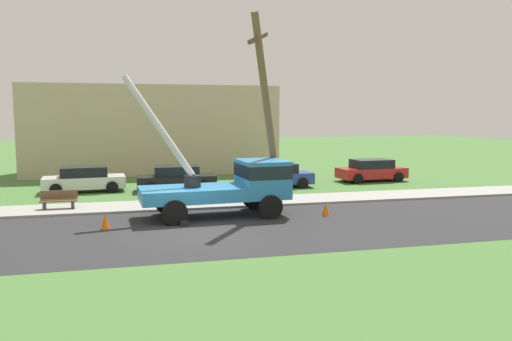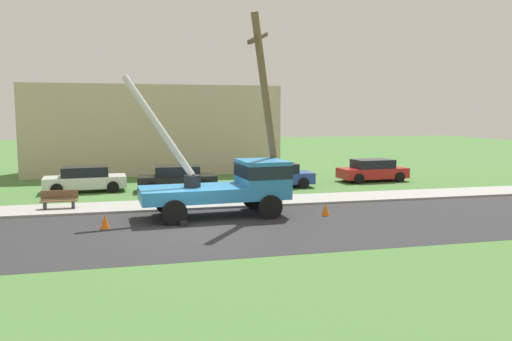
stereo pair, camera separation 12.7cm
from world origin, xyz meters
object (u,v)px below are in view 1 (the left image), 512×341
parked_sedan_blue (275,175)px  park_bench (59,200)px  utility_truck (234,183)px  traffic_cone_ahead (326,209)px  parked_sedan_black (176,178)px  leaning_utility_pole (268,112)px  traffic_cone_curbside (272,202)px  parked_sedan_white (84,179)px  parked_sedan_red (371,170)px  traffic_cone_behind (105,221)px

parked_sedan_blue → park_bench: (-11.51, -4.65, -0.25)m
utility_truck → parked_sedan_blue: bearing=61.9°
traffic_cone_ahead → park_bench: park_bench is taller
traffic_cone_ahead → parked_sedan_black: 10.33m
leaning_utility_pole → parked_sedan_blue: size_ratio=1.95×
traffic_cone_curbside → park_bench: 9.66m
traffic_cone_ahead → parked_sedan_white: parked_sedan_white is taller
park_bench → parked_sedan_white: bearing=83.5°
park_bench → utility_truck: bearing=-21.2°
parked_sedan_red → park_bench: (-18.34, -5.69, -0.25)m
parked_sedan_blue → parked_sedan_white: bearing=175.7°
parked_sedan_black → leaning_utility_pole: bearing=-62.8°
utility_truck → parked_sedan_blue: 8.58m
parked_sedan_red → traffic_cone_behind: bearing=-148.3°
traffic_cone_ahead → parked_sedan_white: size_ratio=0.12×
leaning_utility_pole → traffic_cone_curbside: 4.17m
traffic_cone_behind → park_bench: 4.81m
utility_truck → parked_sedan_red: size_ratio=1.54×
parked_sedan_white → park_bench: size_ratio=2.83×
traffic_cone_ahead → parked_sedan_red: size_ratio=0.12×
leaning_utility_pole → parked_sedan_blue: (2.32, 6.80, -3.71)m
leaning_utility_pole → park_bench: (-9.18, 2.15, -3.96)m
traffic_cone_ahead → traffic_cone_curbside: (-1.78, 2.22, 0.00)m
traffic_cone_ahead → traffic_cone_behind: 9.06m
leaning_utility_pole → traffic_cone_ahead: 4.99m
utility_truck → parked_sedan_red: bearing=38.3°
traffic_cone_behind → parked_sedan_blue: 12.87m
traffic_cone_curbside → parked_sedan_white: bearing=140.7°
parked_sedan_black → traffic_cone_ahead: bearing=-57.1°
leaning_utility_pole → traffic_cone_ahead: (2.09, -1.84, -4.14)m
parked_sedan_black → parked_sedan_blue: 5.83m
parked_sedan_white → park_bench: bearing=-96.5°
traffic_cone_ahead → traffic_cone_behind: bearing=-178.3°
traffic_cone_behind → utility_truck: bearing=14.5°
leaning_utility_pole → park_bench: leaning_utility_pole is taller
parked_sedan_black → parked_sedan_red: 12.71m
parked_sedan_blue → park_bench: parked_sedan_blue is taller
traffic_cone_behind → parked_sedan_black: bearing=68.9°
leaning_utility_pole → parked_sedan_blue: 8.08m
traffic_cone_behind → traffic_cone_curbside: 7.69m
parked_sedan_white → parked_sedan_black: size_ratio=1.02×
traffic_cone_ahead → park_bench: size_ratio=0.35×
traffic_cone_curbside → parked_sedan_black: bearing=120.6°
leaning_utility_pole → parked_sedan_red: (9.16, 7.84, -3.71)m
traffic_cone_ahead → traffic_cone_behind: size_ratio=1.00×
parked_sedan_blue → parked_sedan_red: bearing=8.7°
utility_truck → traffic_cone_curbside: utility_truck is taller
utility_truck → leaning_utility_pole: 3.54m
traffic_cone_curbside → park_bench: bearing=169.4°
parked_sedan_red → leaning_utility_pole: bearing=-139.4°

